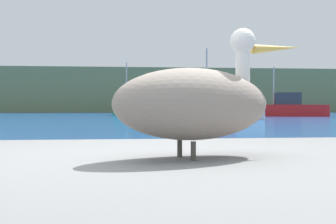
{
  "coord_description": "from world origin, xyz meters",
  "views": [
    {
      "loc": [
        0.07,
        -2.75,
        1.01
      ],
      "look_at": [
        2.11,
        17.09,
        0.69
      ],
      "focal_mm": 45.22,
      "sensor_mm": 36.0,
      "label": 1
    }
  ],
  "objects": [
    {
      "name": "pier_dock",
      "position": [
        0.48,
        -0.29,
        0.35
      ],
      "size": [
        3.97,
        2.91,
        0.7
      ],
      "primitive_type": "cube",
      "color": "slate",
      "rests_on": "ground"
    },
    {
      "name": "hillside_backdrop",
      "position": [
        0.0,
        63.62,
        3.16
      ],
      "size": [
        140.0,
        15.01,
        6.33
      ],
      "primitive_type": "cube",
      "color": "#6B7A51",
      "rests_on": "ground"
    },
    {
      "name": "fishing_boat_red",
      "position": [
        15.49,
        34.95,
        0.81
      ],
      "size": [
        6.28,
        3.39,
        4.6
      ],
      "rotation": [
        0.0,
        0.0,
        2.87
      ],
      "color": "red",
      "rests_on": "ground"
    },
    {
      "name": "fishing_boat_white",
      "position": [
        7.52,
        27.76,
        1.13
      ],
      "size": [
        5.47,
        2.95,
        5.22
      ],
      "rotation": [
        0.0,
        0.0,
        2.9
      ],
      "color": "white",
      "rests_on": "ground"
    },
    {
      "name": "fishing_boat_green",
      "position": [
        2.24,
        40.91,
        0.95
      ],
      "size": [
        6.93,
        2.28,
        5.39
      ],
      "rotation": [
        0.0,
        0.0,
        3.16
      ],
      "color": "#1E8C4C",
      "rests_on": "ground"
    },
    {
      "name": "pelican",
      "position": [
        0.49,
        -0.29,
        1.03
      ],
      "size": [
        1.33,
        0.79,
        0.79
      ],
      "rotation": [
        0.0,
        0.0,
        0.35
      ],
      "color": "gray",
      "rests_on": "pier_dock"
    }
  ]
}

